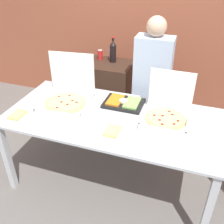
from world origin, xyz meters
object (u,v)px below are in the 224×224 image
(soda_can_silver, at_px, (112,54))
(person_guest_cap, at_px, (151,87))
(pizza_box_near_left, at_px, (167,112))
(paper_plate_front_center, at_px, (112,132))
(soda_can_colored, at_px, (100,55))
(pizza_box_far_right, at_px, (68,95))
(paper_plate_front_right, at_px, (18,115))
(veggie_tray, at_px, (124,103))
(soda_bottle, at_px, (113,51))

(soda_can_silver, height_order, person_guest_cap, person_guest_cap)
(pizza_box_near_left, bearing_deg, paper_plate_front_center, -136.66)
(pizza_box_near_left, relative_size, soda_can_colored, 3.51)
(person_guest_cap, bearing_deg, soda_can_colored, -26.83)
(pizza_box_far_right, xyz_separation_m, pizza_box_near_left, (1.01, 0.03, -0.01))
(pizza_box_near_left, bearing_deg, paper_plate_front_right, -162.29)
(person_guest_cap, bearing_deg, soda_can_silver, -36.17)
(paper_plate_front_center, distance_m, person_guest_cap, 0.96)
(veggie_tray, xyz_separation_m, soda_bottle, (-0.39, 0.81, 0.24))
(paper_plate_front_right, distance_m, soda_bottle, 1.46)
(paper_plate_front_right, bearing_deg, paper_plate_front_center, 2.84)
(pizza_box_near_left, height_order, paper_plate_front_center, pizza_box_near_left)
(paper_plate_front_right, height_order, person_guest_cap, person_guest_cap)
(pizza_box_far_right, xyz_separation_m, soda_can_silver, (0.12, 1.06, 0.10))
(soda_can_colored, bearing_deg, pizza_box_far_right, -88.94)
(pizza_box_near_left, height_order, veggie_tray, pizza_box_near_left)
(pizza_box_near_left, height_order, soda_can_colored, pizza_box_near_left)
(veggie_tray, bearing_deg, pizza_box_far_right, -165.72)
(pizza_box_far_right, relative_size, soda_bottle, 1.69)
(soda_can_silver, bearing_deg, soda_can_colored, -150.24)
(pizza_box_near_left, distance_m, soda_can_colored, 1.41)
(pizza_box_far_right, height_order, soda_can_colored, pizza_box_far_right)
(pizza_box_far_right, xyz_separation_m, person_guest_cap, (0.75, 0.59, -0.07))
(pizza_box_far_right, distance_m, paper_plate_front_center, 0.71)
(soda_bottle, bearing_deg, person_guest_cap, -31.51)
(paper_plate_front_center, relative_size, soda_can_colored, 1.85)
(veggie_tray, bearing_deg, person_guest_cap, 66.54)
(soda_can_silver, bearing_deg, person_guest_cap, -36.17)
(paper_plate_front_center, distance_m, veggie_tray, 0.50)
(soda_can_silver, bearing_deg, paper_plate_front_right, -107.05)
(pizza_box_near_left, bearing_deg, person_guest_cap, 114.72)
(paper_plate_front_right, xyz_separation_m, soda_can_silver, (0.45, 1.46, 0.17))
(pizza_box_far_right, bearing_deg, veggie_tray, 7.67)
(paper_plate_front_center, bearing_deg, soda_can_colored, 115.13)
(pizza_box_near_left, relative_size, soda_bottle, 1.35)
(paper_plate_front_right, xyz_separation_m, veggie_tray, (0.89, 0.54, 0.01))
(pizza_box_far_right, bearing_deg, paper_plate_front_right, -136.27)
(pizza_box_far_right, bearing_deg, paper_plate_front_center, -36.80)
(pizza_box_near_left, xyz_separation_m, paper_plate_front_center, (-0.40, -0.38, -0.06))
(soda_bottle, relative_size, soda_can_colored, 2.60)
(pizza_box_far_right, distance_m, person_guest_cap, 0.96)
(soda_can_silver, height_order, soda_can_colored, same)
(pizza_box_far_right, xyz_separation_m, soda_can_colored, (-0.02, 0.98, 0.10))
(paper_plate_front_right, xyz_separation_m, soda_bottle, (0.50, 1.35, 0.25))
(paper_plate_front_right, distance_m, soda_can_colored, 1.43)
(paper_plate_front_center, relative_size, paper_plate_front_right, 1.02)
(pizza_box_near_left, bearing_deg, soda_can_silver, 131.12)
(pizza_box_far_right, relative_size, veggie_tray, 1.37)
(pizza_box_far_right, distance_m, soda_can_silver, 1.07)
(veggie_tray, bearing_deg, soda_bottle, 115.79)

